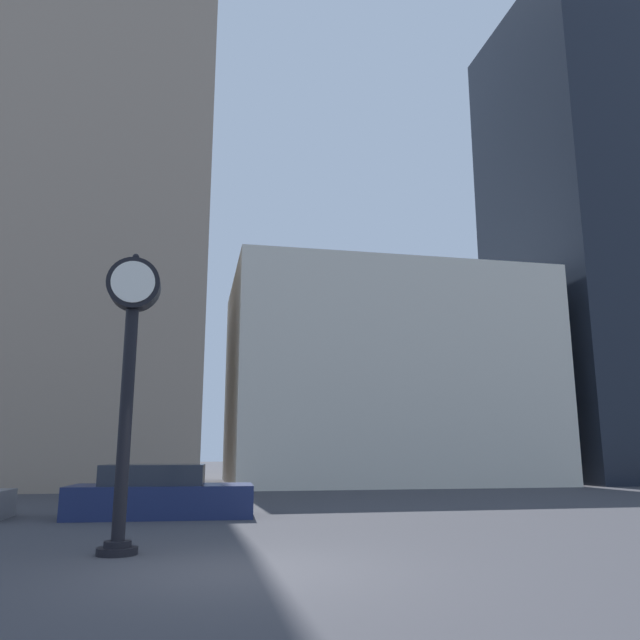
# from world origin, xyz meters

# --- Properties ---
(ground_plane) EXTENTS (200.00, 200.00, 0.00)m
(ground_plane) POSITION_xyz_m (0.00, 0.00, 0.00)
(ground_plane) COLOR #38383D
(building_tall_tower) EXTENTS (15.69, 12.00, 31.10)m
(building_tall_tower) POSITION_xyz_m (-8.20, 24.00, 15.55)
(building_tall_tower) COLOR gray
(building_tall_tower) RESTS_ON ground_plane
(building_storefront_row) EXTENTS (16.38, 12.00, 10.98)m
(building_storefront_row) POSITION_xyz_m (9.35, 24.00, 5.49)
(building_storefront_row) COLOR beige
(building_storefront_row) RESTS_ON ground_plane
(building_glass_modern) EXTENTS (8.04, 12.00, 30.31)m
(building_glass_modern) POSITION_xyz_m (22.73, 24.00, 15.16)
(building_glass_modern) COLOR black
(building_glass_modern) RESTS_ON ground_plane
(street_clock) EXTENTS (0.92, 0.67, 5.14)m
(street_clock) POSITION_xyz_m (-1.85, 1.78, 3.33)
(street_clock) COLOR black
(street_clock) RESTS_ON ground_plane
(car_navy) EXTENTS (4.72, 2.19, 1.32)m
(car_navy) POSITION_xyz_m (-1.48, 7.77, 0.56)
(car_navy) COLOR #19234C
(car_navy) RESTS_ON ground_plane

